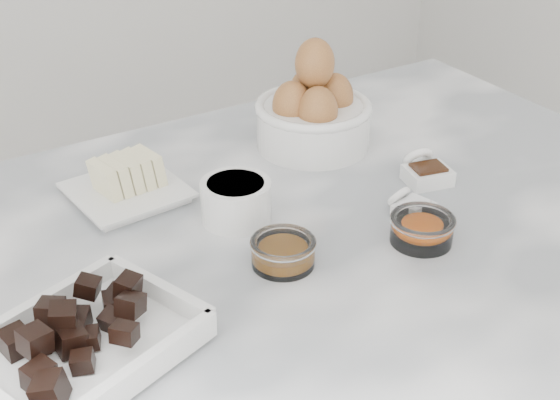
{
  "coord_description": "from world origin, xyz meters",
  "views": [
    {
      "loc": [
        -0.42,
        -0.68,
        1.46
      ],
      "look_at": [
        0.02,
        0.03,
        0.98
      ],
      "focal_mm": 50.0,
      "sensor_mm": 36.0,
      "label": 1
    }
  ],
  "objects_px": {
    "sugar_ramekin": "(236,199)",
    "vanilla_spoon": "(425,170)",
    "honey_bowl": "(283,252)",
    "butter_plate": "(124,184)",
    "chocolate_dish": "(84,339)",
    "egg_bowl": "(313,112)",
    "salt_spoon": "(410,206)",
    "zest_bowl": "(422,228)"
  },
  "relations": [
    {
      "from": "zest_bowl",
      "to": "egg_bowl",
      "type": "bearing_deg",
      "value": 83.09
    },
    {
      "from": "sugar_ramekin",
      "to": "zest_bowl",
      "type": "bearing_deg",
      "value": -44.5
    },
    {
      "from": "chocolate_dish",
      "to": "egg_bowl",
      "type": "relative_size",
      "value": 1.47
    },
    {
      "from": "sugar_ramekin",
      "to": "vanilla_spoon",
      "type": "distance_m",
      "value": 0.28
    },
    {
      "from": "egg_bowl",
      "to": "vanilla_spoon",
      "type": "height_order",
      "value": "egg_bowl"
    },
    {
      "from": "vanilla_spoon",
      "to": "honey_bowl",
      "type": "bearing_deg",
      "value": -165.69
    },
    {
      "from": "sugar_ramekin",
      "to": "vanilla_spoon",
      "type": "height_order",
      "value": "sugar_ramekin"
    },
    {
      "from": "honey_bowl",
      "to": "egg_bowl",
      "type": "bearing_deg",
      "value": 50.02
    },
    {
      "from": "chocolate_dish",
      "to": "honey_bowl",
      "type": "relative_size",
      "value": 3.3
    },
    {
      "from": "sugar_ramekin",
      "to": "egg_bowl",
      "type": "relative_size",
      "value": 0.51
    },
    {
      "from": "honey_bowl",
      "to": "salt_spoon",
      "type": "xyz_separation_m",
      "value": [
        0.2,
        0.01,
        -0.01
      ]
    },
    {
      "from": "salt_spoon",
      "to": "sugar_ramekin",
      "type": "bearing_deg",
      "value": 151.4
    },
    {
      "from": "zest_bowl",
      "to": "vanilla_spoon",
      "type": "distance_m",
      "value": 0.16
    },
    {
      "from": "sugar_ramekin",
      "to": "honey_bowl",
      "type": "distance_m",
      "value": 0.12
    },
    {
      "from": "honey_bowl",
      "to": "salt_spoon",
      "type": "distance_m",
      "value": 0.2
    },
    {
      "from": "butter_plate",
      "to": "sugar_ramekin",
      "type": "distance_m",
      "value": 0.16
    },
    {
      "from": "egg_bowl",
      "to": "salt_spoon",
      "type": "distance_m",
      "value": 0.24
    },
    {
      "from": "sugar_ramekin",
      "to": "zest_bowl",
      "type": "relative_size",
      "value": 1.11
    },
    {
      "from": "butter_plate",
      "to": "chocolate_dish",
      "type": "bearing_deg",
      "value": -118.9
    },
    {
      "from": "egg_bowl",
      "to": "butter_plate",
      "type": "bearing_deg",
      "value": -179.81
    },
    {
      "from": "butter_plate",
      "to": "vanilla_spoon",
      "type": "relative_size",
      "value": 1.85
    },
    {
      "from": "sugar_ramekin",
      "to": "honey_bowl",
      "type": "height_order",
      "value": "sugar_ramekin"
    },
    {
      "from": "butter_plate",
      "to": "egg_bowl",
      "type": "xyz_separation_m",
      "value": [
        0.3,
        0.0,
        0.03
      ]
    },
    {
      "from": "butter_plate",
      "to": "vanilla_spoon",
      "type": "bearing_deg",
      "value": -24.73
    },
    {
      "from": "honey_bowl",
      "to": "zest_bowl",
      "type": "bearing_deg",
      "value": -15.54
    },
    {
      "from": "butter_plate",
      "to": "salt_spoon",
      "type": "bearing_deg",
      "value": -38.16
    },
    {
      "from": "sugar_ramekin",
      "to": "vanilla_spoon",
      "type": "xyz_separation_m",
      "value": [
        0.27,
        -0.05,
        -0.01
      ]
    },
    {
      "from": "sugar_ramekin",
      "to": "salt_spoon",
      "type": "bearing_deg",
      "value": -28.6
    },
    {
      "from": "honey_bowl",
      "to": "zest_bowl",
      "type": "xyz_separation_m",
      "value": [
        0.17,
        -0.05,
        0.0
      ]
    },
    {
      "from": "chocolate_dish",
      "to": "zest_bowl",
      "type": "height_order",
      "value": "chocolate_dish"
    },
    {
      "from": "egg_bowl",
      "to": "vanilla_spoon",
      "type": "distance_m",
      "value": 0.19
    },
    {
      "from": "zest_bowl",
      "to": "vanilla_spoon",
      "type": "bearing_deg",
      "value": 47.64
    },
    {
      "from": "chocolate_dish",
      "to": "egg_bowl",
      "type": "bearing_deg",
      "value": 31.46
    },
    {
      "from": "honey_bowl",
      "to": "butter_plate",
      "type": "bearing_deg",
      "value": 111.94
    },
    {
      "from": "egg_bowl",
      "to": "zest_bowl",
      "type": "bearing_deg",
      "value": -96.91
    },
    {
      "from": "butter_plate",
      "to": "zest_bowl",
      "type": "xyz_separation_m",
      "value": [
        0.27,
        -0.29,
        -0.0
      ]
    },
    {
      "from": "butter_plate",
      "to": "honey_bowl",
      "type": "relative_size",
      "value": 1.96
    },
    {
      "from": "butter_plate",
      "to": "salt_spoon",
      "type": "height_order",
      "value": "butter_plate"
    },
    {
      "from": "zest_bowl",
      "to": "salt_spoon",
      "type": "height_order",
      "value": "salt_spoon"
    },
    {
      "from": "butter_plate",
      "to": "sugar_ramekin",
      "type": "relative_size",
      "value": 1.7
    },
    {
      "from": "honey_bowl",
      "to": "zest_bowl",
      "type": "distance_m",
      "value": 0.18
    },
    {
      "from": "sugar_ramekin",
      "to": "zest_bowl",
      "type": "xyz_separation_m",
      "value": [
        0.17,
        -0.16,
        -0.01
      ]
    }
  ]
}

